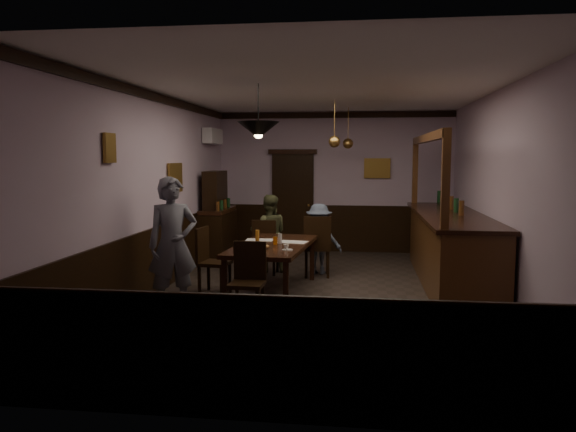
% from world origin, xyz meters
% --- Properties ---
extents(room, '(5.01, 8.01, 3.01)m').
position_xyz_m(room, '(0.00, 0.00, 1.50)').
color(room, '#2D2621').
rests_on(room, ground).
extents(dining_table, '(1.18, 2.27, 0.75)m').
position_xyz_m(dining_table, '(-0.73, 0.09, 0.69)').
color(dining_table, black).
rests_on(dining_table, ground).
extents(chair_far_left, '(0.43, 0.43, 0.97)m').
position_xyz_m(chair_far_left, '(-1.07, 1.39, 0.53)').
color(chair_far_left, black).
rests_on(chair_far_left, ground).
extents(chair_far_right, '(0.50, 0.50, 1.05)m').
position_xyz_m(chair_far_right, '(-0.16, 1.31, 0.58)').
color(chair_far_right, black).
rests_on(chair_far_right, ground).
extents(chair_near, '(0.43, 0.43, 0.97)m').
position_xyz_m(chair_near, '(-0.84, -1.23, 0.53)').
color(chair_near, black).
rests_on(chair_near, ground).
extents(chair_side, '(0.48, 0.48, 0.99)m').
position_xyz_m(chair_side, '(-1.67, -0.03, 0.54)').
color(chair_side, black).
rests_on(chair_side, ground).
extents(person_standing, '(0.78, 0.70, 1.79)m').
position_xyz_m(person_standing, '(-1.88, -1.07, 0.89)').
color(person_standing, slate).
rests_on(person_standing, ground).
extents(person_seated_left, '(0.73, 0.61, 1.38)m').
position_xyz_m(person_seated_left, '(-1.05, 1.67, 0.69)').
color(person_seated_left, '#4B4E2E').
rests_on(person_seated_left, ground).
extents(person_seated_right, '(0.85, 0.56, 1.23)m').
position_xyz_m(person_seated_right, '(-0.15, 1.59, 0.62)').
color(person_seated_right, '#4E596F').
rests_on(person_seated_right, ground).
extents(newspaper_left, '(0.44, 0.32, 0.01)m').
position_xyz_m(newspaper_left, '(-0.99, 0.41, 0.75)').
color(newspaper_left, silver).
rests_on(newspaper_left, dining_table).
extents(newspaper_right, '(0.47, 0.37, 0.01)m').
position_xyz_m(newspaper_right, '(-0.45, 0.28, 0.75)').
color(newspaper_right, silver).
rests_on(newspaper_right, dining_table).
extents(napkin, '(0.16, 0.16, 0.00)m').
position_xyz_m(napkin, '(-0.83, -0.18, 0.75)').
color(napkin, '#DFB352').
rests_on(napkin, dining_table).
extents(saucer, '(0.15, 0.15, 0.01)m').
position_xyz_m(saucer, '(-0.44, -0.46, 0.76)').
color(saucer, white).
rests_on(saucer, dining_table).
extents(coffee_cup, '(0.09, 0.09, 0.07)m').
position_xyz_m(coffee_cup, '(-0.46, -0.46, 0.80)').
color(coffee_cup, white).
rests_on(coffee_cup, saucer).
extents(pastry_plate, '(0.22, 0.22, 0.01)m').
position_xyz_m(pastry_plate, '(-0.85, -0.49, 0.76)').
color(pastry_plate, white).
rests_on(pastry_plate, dining_table).
extents(pastry_ring_a, '(0.13, 0.13, 0.04)m').
position_xyz_m(pastry_ring_a, '(-0.89, -0.45, 0.79)').
color(pastry_ring_a, '#C68C47').
rests_on(pastry_ring_a, pastry_plate).
extents(pastry_ring_b, '(0.13, 0.13, 0.04)m').
position_xyz_m(pastry_ring_b, '(-0.78, -0.38, 0.79)').
color(pastry_ring_b, '#C68C47').
rests_on(pastry_ring_b, pastry_plate).
extents(soda_can, '(0.07, 0.07, 0.12)m').
position_xyz_m(soda_can, '(-0.68, 0.01, 0.81)').
color(soda_can, orange).
rests_on(soda_can, dining_table).
extents(beer_glass, '(0.06, 0.06, 0.20)m').
position_xyz_m(beer_glass, '(-0.97, 0.12, 0.85)').
color(beer_glass, '#BF721E').
rests_on(beer_glass, dining_table).
extents(water_glass, '(0.06, 0.06, 0.15)m').
position_xyz_m(water_glass, '(-0.63, 0.12, 0.82)').
color(water_glass, silver).
rests_on(water_glass, dining_table).
extents(pepper_mill, '(0.04, 0.04, 0.14)m').
position_xyz_m(pepper_mill, '(-1.14, -0.67, 0.82)').
color(pepper_mill, black).
rests_on(pepper_mill, dining_table).
extents(sideboard, '(0.48, 1.34, 1.77)m').
position_xyz_m(sideboard, '(-2.21, 2.53, 0.71)').
color(sideboard, black).
rests_on(sideboard, ground).
extents(bar_counter, '(1.00, 4.28, 2.40)m').
position_xyz_m(bar_counter, '(1.99, 1.06, 0.61)').
color(bar_counter, '#502C15').
rests_on(bar_counter, ground).
extents(door_back, '(0.90, 0.06, 2.10)m').
position_xyz_m(door_back, '(-0.90, 3.95, 1.05)').
color(door_back, black).
rests_on(door_back, ground).
extents(ac_unit, '(0.20, 0.85, 0.30)m').
position_xyz_m(ac_unit, '(-2.38, 2.90, 2.45)').
color(ac_unit, white).
rests_on(ac_unit, ground).
extents(picture_left_small, '(0.04, 0.28, 0.36)m').
position_xyz_m(picture_left_small, '(-2.46, -1.60, 2.15)').
color(picture_left_small, olive).
rests_on(picture_left_small, ground).
extents(picture_left_large, '(0.04, 0.62, 0.48)m').
position_xyz_m(picture_left_large, '(-2.46, 0.80, 1.70)').
color(picture_left_large, olive).
rests_on(picture_left_large, ground).
extents(picture_back, '(0.55, 0.04, 0.42)m').
position_xyz_m(picture_back, '(0.90, 3.96, 1.80)').
color(picture_back, olive).
rests_on(picture_back, ground).
extents(pendant_iron, '(0.56, 0.56, 0.72)m').
position_xyz_m(pendant_iron, '(-0.79, -0.71, 2.39)').
color(pendant_iron, black).
rests_on(pendant_iron, ground).
extents(pendant_brass_mid, '(0.20, 0.20, 0.81)m').
position_xyz_m(pendant_brass_mid, '(0.10, 1.60, 2.30)').
color(pendant_brass_mid, '#BF8C3F').
rests_on(pendant_brass_mid, ground).
extents(pendant_brass_far, '(0.20, 0.20, 0.81)m').
position_xyz_m(pendant_brass_far, '(0.30, 3.03, 2.30)').
color(pendant_brass_far, '#BF8C3F').
rests_on(pendant_brass_far, ground).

